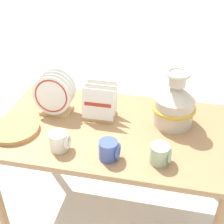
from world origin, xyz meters
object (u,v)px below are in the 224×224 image
object	(u,v)px
dish_rack_round_plates	(54,96)
mug_cream_glaze	(60,141)
dish_rack_square_plates	(100,106)
mug_sage_glaze	(161,154)
wicker_charger_stack	(14,129)
mug_cobalt_glaze	(109,150)
ceramic_vase	(174,103)

from	to	relation	value
dish_rack_round_plates	mug_cream_glaze	xyz separation A→B (m)	(0.15, -0.34, -0.06)
dish_rack_round_plates	dish_rack_square_plates	world-z (taller)	dish_rack_round_plates
dish_rack_round_plates	mug_sage_glaze	world-z (taller)	dish_rack_round_plates
dish_rack_square_plates	wicker_charger_stack	bearing A→B (deg)	-151.35
dish_rack_square_plates	mug_cobalt_glaze	xyz separation A→B (m)	(0.14, -0.36, -0.02)
dish_rack_square_plates	wicker_charger_stack	distance (m)	0.52
dish_rack_square_plates	mug_cream_glaze	xyz separation A→B (m)	(-0.14, -0.35, -0.02)
wicker_charger_stack	mug_cobalt_glaze	size ratio (longest dim) A/B	2.66
ceramic_vase	dish_rack_round_plates	bearing A→B (deg)	-177.12
mug_cobalt_glaze	mug_sage_glaze	bearing A→B (deg)	5.22
dish_rack_square_plates	mug_cream_glaze	size ratio (longest dim) A/B	1.98
wicker_charger_stack	mug_sage_glaze	size ratio (longest dim) A/B	2.66
mug_sage_glaze	wicker_charger_stack	bearing A→B (deg)	173.96
dish_rack_round_plates	mug_sage_glaze	size ratio (longest dim) A/B	2.43
ceramic_vase	dish_rack_round_plates	size ratio (longest dim) A/B	1.30
dish_rack_square_plates	mug_sage_glaze	xyz separation A→B (m)	(0.40, -0.34, -0.02)
mug_sage_glaze	mug_cream_glaze	xyz separation A→B (m)	(-0.54, -0.01, 0.00)
mug_sage_glaze	mug_cream_glaze	bearing A→B (deg)	-179.08
wicker_charger_stack	mug_cobalt_glaze	distance (m)	0.61
wicker_charger_stack	mug_sage_glaze	xyz separation A→B (m)	(0.85, -0.09, 0.04)
dish_rack_round_plates	mug_sage_glaze	bearing A→B (deg)	-25.50
ceramic_vase	dish_rack_round_plates	xyz separation A→B (m)	(-0.73, -0.04, -0.02)
wicker_charger_stack	mug_sage_glaze	distance (m)	0.86
ceramic_vase	mug_cobalt_glaze	xyz separation A→B (m)	(-0.30, -0.39, -0.09)
mug_cream_glaze	mug_cobalt_glaze	xyz separation A→B (m)	(0.28, -0.02, 0.00)
dish_rack_round_plates	mug_sage_glaze	xyz separation A→B (m)	(0.68, -0.33, -0.06)
dish_rack_round_plates	ceramic_vase	bearing A→B (deg)	2.88
mug_cream_glaze	wicker_charger_stack	bearing A→B (deg)	162.74
dish_rack_square_plates	wicker_charger_stack	size ratio (longest dim) A/B	0.74
ceramic_vase	dish_rack_square_plates	world-z (taller)	ceramic_vase
mug_cobalt_glaze	dish_rack_square_plates	bearing A→B (deg)	110.79
dish_rack_round_plates	mug_cobalt_glaze	size ratio (longest dim) A/B	2.43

